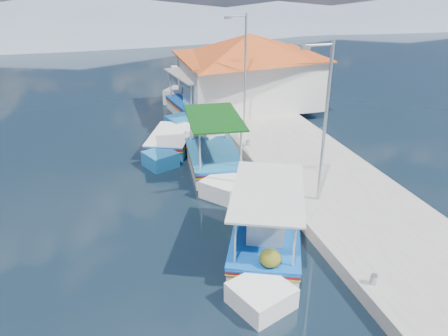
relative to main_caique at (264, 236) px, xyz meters
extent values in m
plane|color=black|center=(-1.69, -0.15, -0.48)|extent=(160.00, 160.00, 0.00)
cube|color=#AEABA3|center=(4.21, 5.85, -0.23)|extent=(5.00, 44.00, 0.50)
cylinder|color=#A5A8AD|center=(2.11, -3.15, 0.17)|extent=(0.20, 0.20, 0.30)
cylinder|color=#A5A8AD|center=(2.11, 1.85, 0.17)|extent=(0.20, 0.20, 0.30)
cylinder|color=#A5A8AD|center=(2.11, 7.85, 0.17)|extent=(0.20, 0.20, 0.30)
cylinder|color=#A5A8AD|center=(2.11, 13.85, 0.17)|extent=(0.20, 0.20, 0.30)
cube|color=white|center=(0.03, -0.07, -0.27)|extent=(3.65, 4.72, 0.92)
cube|color=white|center=(-1.09, 2.49, -0.15)|extent=(1.99, 1.99, 1.02)
cube|color=white|center=(1.12, -2.55, -0.27)|extent=(1.94, 1.94, 0.87)
cube|color=#0D52B4|center=(0.03, -0.07, 0.16)|extent=(3.76, 4.86, 0.06)
cube|color=maroon|center=(0.03, -0.07, 0.08)|extent=(3.76, 4.86, 0.05)
cube|color=yellow|center=(0.03, -0.07, 0.01)|extent=(3.76, 4.86, 0.04)
cube|color=#0D52B4|center=(0.03, -0.07, 0.22)|extent=(3.76, 4.83, 0.05)
cube|color=brown|center=(0.03, -0.07, 0.20)|extent=(3.46, 4.57, 0.05)
cube|color=white|center=(0.15, -0.34, 0.73)|extent=(1.58, 1.63, 1.07)
cube|color=silver|center=(0.15, -0.34, 1.28)|extent=(1.72, 1.76, 0.06)
cylinder|color=beige|center=(-1.46, 1.21, 0.97)|extent=(0.07, 0.07, 1.55)
cylinder|color=beige|center=(0.10, 1.89, 0.97)|extent=(0.07, 0.07, 1.55)
cylinder|color=beige|center=(-0.04, -2.04, 0.97)|extent=(0.07, 0.07, 1.55)
cylinder|color=beige|center=(1.52, -1.35, 0.97)|extent=(0.07, 0.07, 1.55)
cube|color=silver|center=(0.03, -0.07, 1.75)|extent=(3.75, 4.76, 0.07)
ellipsoid|color=#484A13|center=(-0.87, 1.02, 0.47)|extent=(0.74, 0.81, 0.55)
ellipsoid|color=#484A13|center=(-0.44, 1.74, 0.43)|extent=(0.62, 0.68, 0.47)
ellipsoid|color=#484A13|center=(0.91, -1.59, 0.44)|extent=(0.66, 0.73, 0.50)
sphere|color=#FF3B08|center=(0.68, 0.85, 0.92)|extent=(0.39, 0.39, 0.39)
cube|color=white|center=(0.05, 6.67, -0.24)|extent=(2.61, 4.31, 1.05)
cube|color=white|center=(-0.23, 9.41, -0.11)|extent=(2.24, 2.24, 1.16)
cube|color=white|center=(0.31, 4.01, -0.24)|extent=(2.17, 2.17, 0.99)
cube|color=#0D52B4|center=(0.05, 6.67, 0.24)|extent=(2.69, 4.44, 0.07)
cube|color=maroon|center=(0.05, 6.67, 0.16)|extent=(2.69, 4.44, 0.06)
cube|color=yellow|center=(0.05, 6.67, 0.08)|extent=(2.69, 4.44, 0.04)
cube|color=#1A669F|center=(0.05, 6.67, 0.32)|extent=(2.71, 4.40, 0.06)
cube|color=brown|center=(0.05, 6.67, 0.29)|extent=(2.43, 4.21, 0.06)
cylinder|color=beige|center=(-1.01, 8.29, 1.17)|extent=(0.08, 0.08, 1.77)
cylinder|color=beige|center=(0.75, 8.47, 1.17)|extent=(0.08, 0.08, 1.77)
cylinder|color=beige|center=(-0.66, 4.86, 1.17)|extent=(0.08, 0.08, 1.77)
cylinder|color=beige|center=(1.10, 5.04, 1.17)|extent=(0.08, 0.08, 1.77)
cube|color=#0C4011|center=(0.05, 6.67, 2.05)|extent=(2.72, 4.32, 0.08)
cube|color=#1A669F|center=(-1.42, 9.84, -0.25)|extent=(3.15, 4.07, 1.01)
cube|color=#1A669F|center=(-2.35, 12.07, -0.12)|extent=(1.79, 1.79, 1.11)
cube|color=#1A669F|center=(-0.52, 7.68, -0.25)|extent=(1.74, 1.74, 0.95)
cube|color=#0D52B4|center=(-1.42, 9.84, 0.21)|extent=(3.25, 4.19, 0.06)
cube|color=maroon|center=(-1.42, 9.84, 0.13)|extent=(3.25, 4.19, 0.05)
cube|color=yellow|center=(-1.42, 9.84, 0.06)|extent=(3.25, 4.19, 0.04)
cube|color=white|center=(-1.42, 9.84, 0.29)|extent=(3.25, 4.16, 0.05)
cube|color=brown|center=(-1.42, 9.84, 0.26)|extent=(2.98, 3.94, 0.05)
cube|color=white|center=(1.00, 14.87, -0.24)|extent=(2.99, 4.83, 1.07)
cube|color=white|center=(1.43, 17.87, -0.10)|extent=(2.39, 2.39, 1.18)
cube|color=white|center=(0.59, 11.97, -0.24)|extent=(2.32, 2.32, 1.01)
cube|color=#0D52B4|center=(1.00, 14.87, 0.26)|extent=(3.08, 4.98, 0.07)
cube|color=maroon|center=(1.00, 14.87, 0.17)|extent=(3.08, 4.98, 0.06)
cube|color=yellow|center=(1.00, 14.87, 0.09)|extent=(3.08, 4.98, 0.05)
cube|color=#0D52B4|center=(1.00, 14.87, 0.34)|extent=(3.09, 4.94, 0.06)
cube|color=brown|center=(1.00, 14.87, 0.31)|extent=(2.79, 4.72, 0.06)
cube|color=white|center=(0.96, 14.54, 0.93)|extent=(1.50, 1.64, 1.24)
cube|color=silver|center=(0.96, 14.54, 1.57)|extent=(1.63, 1.76, 0.07)
cylinder|color=beige|center=(0.34, 16.90, 1.21)|extent=(0.08, 0.08, 1.80)
cylinder|color=beige|center=(2.21, 16.63, 1.21)|extent=(0.08, 0.08, 1.80)
cylinder|color=beige|center=(-0.20, 13.12, 1.21)|extent=(0.08, 0.08, 1.80)
cylinder|color=beige|center=(1.67, 12.85, 1.21)|extent=(0.08, 0.08, 1.80)
cube|color=silver|center=(1.00, 14.87, 2.11)|extent=(3.11, 4.85, 0.08)
cube|color=silver|center=(4.51, 14.85, 1.52)|extent=(8.00, 6.00, 3.00)
cube|color=#C2451B|center=(4.51, 14.85, 3.07)|extent=(8.64, 6.48, 0.10)
pyramid|color=#C2451B|center=(4.51, 14.85, 3.72)|extent=(10.49, 10.49, 1.40)
cube|color=brown|center=(0.53, 13.85, 1.02)|extent=(0.06, 1.00, 2.00)
cube|color=#0D52B4|center=(0.53, 16.35, 1.62)|extent=(0.06, 1.20, 0.90)
cylinder|color=#A5A8AD|center=(2.91, 1.85, 3.02)|extent=(0.12, 0.12, 6.00)
cylinder|color=#A5A8AD|center=(2.41, 1.85, 5.87)|extent=(1.00, 0.08, 0.08)
cube|color=#A5A8AD|center=(1.91, 1.85, 5.82)|extent=(0.30, 0.14, 0.14)
cylinder|color=#A5A8AD|center=(2.91, 10.85, 3.02)|extent=(0.12, 0.12, 6.00)
cylinder|color=#A5A8AD|center=(2.41, 10.85, 5.87)|extent=(1.00, 0.08, 0.08)
cube|color=#A5A8AD|center=(1.91, 10.85, 5.82)|extent=(0.30, 0.14, 0.14)
cone|color=slate|center=(-6.69, 55.85, 1.97)|extent=(96.00, 96.00, 5.50)
cone|color=slate|center=(23.31, 55.85, 1.12)|extent=(76.80, 76.80, 3.80)
cone|color=slate|center=(48.31, 55.85, 1.32)|extent=(89.60, 89.60, 4.20)
camera|label=1|loc=(-4.80, -11.73, 8.32)|focal=35.80mm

